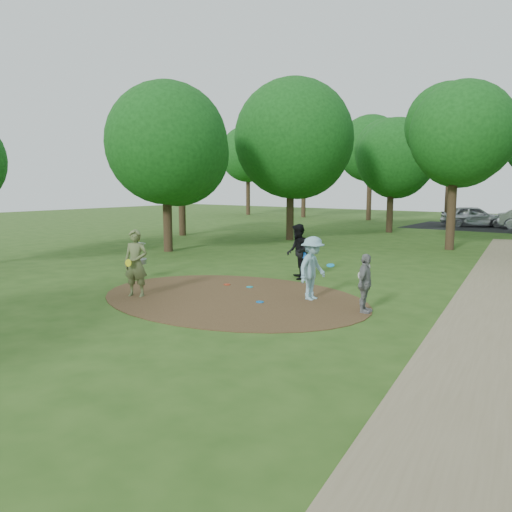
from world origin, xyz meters
The scene contains 14 objects.
ground centered at (0.00, 0.00, 0.00)m, with size 100.00×100.00×0.00m, color #2D5119.
dirt_clearing centered at (0.00, 0.00, 0.01)m, with size 8.40×8.40×0.02m, color #47301C.
footpath centered at (6.50, 2.00, 0.01)m, with size 2.00×40.00×0.01m, color #8C7A5B.
parking_lot centered at (2.00, 30.00, 0.00)m, with size 14.00×8.00×0.01m, color black.
player_observer_with_disc centered at (-2.36, -1.56, 1.00)m, with size 0.86×0.73×1.99m.
player_throwing_with_disc centered at (2.03, 1.19, 0.92)m, with size 1.10×1.21×1.84m.
player_walking_with_disc centered at (-0.02, 3.67, 0.97)m, with size 1.16×1.20×1.94m.
player_waiting_with_disc centered at (3.86, 0.71, 0.77)m, with size 0.50×0.95×1.55m.
disc_ground_cyan centered at (-0.43, 1.43, 0.03)m, with size 0.22×0.22×0.02m, color #179FBD.
disc_ground_blue centered at (1.05, -0.03, 0.03)m, with size 0.22×0.22×0.02m, color blue.
disc_ground_red centered at (-1.27, 1.31, 0.03)m, with size 0.22×0.22×0.02m, color #B82A12.
car_left centered at (-0.50, 30.32, 0.82)m, with size 1.93×4.80×1.63m, color #AEAFB6.
disc_golf_basket centered at (-4.50, 0.30, 0.87)m, with size 0.63×0.63×1.54m.
tree_ring centered at (0.89, 9.28, 5.21)m, with size 36.71×45.74×9.11m.
Camera 1 is at (9.13, -11.06, 3.31)m, focal length 35.00 mm.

